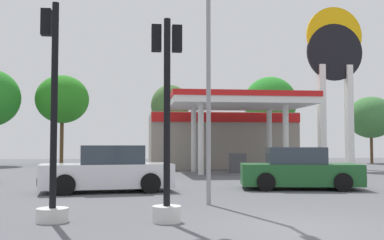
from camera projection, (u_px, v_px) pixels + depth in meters
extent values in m
plane|color=#56565B|center=(304.00, 229.00, 8.79)|extent=(90.00, 90.00, 0.00)
cube|color=gray|center=(218.00, 141.00, 33.03)|extent=(9.71, 6.56, 3.70)
cube|color=red|center=(227.00, 117.00, 29.81)|extent=(9.71, 0.12, 0.60)
cube|color=white|center=(237.00, 104.00, 26.73)|extent=(7.81, 5.76, 0.35)
cube|color=red|center=(237.00, 98.00, 26.75)|extent=(7.91, 5.86, 0.30)
cylinder|color=silver|center=(201.00, 139.00, 24.78)|extent=(0.32, 0.32, 3.78)
cylinder|color=silver|center=(286.00, 139.00, 25.33)|extent=(0.32, 0.32, 3.78)
cylinder|color=silver|center=(194.00, 140.00, 27.92)|extent=(0.32, 0.32, 3.78)
cylinder|color=silver|center=(269.00, 140.00, 28.47)|extent=(0.32, 0.32, 3.78)
cube|color=#4C4C51|center=(238.00, 163.00, 26.55)|extent=(0.90, 0.60, 1.10)
cube|color=white|center=(322.00, 117.00, 30.39)|extent=(0.40, 0.56, 6.87)
cube|color=white|center=(349.00, 117.00, 30.61)|extent=(0.40, 0.56, 6.87)
cylinder|color=black|center=(335.00, 52.00, 30.73)|extent=(3.78, 0.22, 3.78)
cylinder|color=#F2B20C|center=(334.00, 35.00, 30.81)|extent=(3.78, 0.22, 3.78)
cube|color=white|center=(334.00, 44.00, 30.82)|extent=(3.48, 0.08, 0.68)
cylinder|color=black|center=(331.00, 179.00, 17.45)|extent=(0.67, 0.33, 0.64)
cylinder|color=black|center=(343.00, 182.00, 15.74)|extent=(0.67, 0.33, 0.64)
cylinder|color=black|center=(261.00, 178.00, 17.60)|extent=(0.67, 0.33, 0.64)
cylinder|color=black|center=(266.00, 182.00, 15.89)|extent=(0.67, 0.33, 0.64)
cube|color=#1E5928|center=(300.00, 174.00, 16.68)|extent=(4.43, 2.45, 0.76)
cube|color=#2D3842|center=(295.00, 156.00, 16.73)|extent=(2.23, 1.88, 0.64)
cube|color=black|center=(358.00, 178.00, 16.56)|extent=(0.41, 1.66, 0.24)
cylinder|color=black|center=(65.00, 185.00, 14.55)|extent=(0.69, 0.32, 0.67)
cylinder|color=black|center=(66.00, 181.00, 16.29)|extent=(0.69, 0.32, 0.67)
cylinder|color=black|center=(150.00, 183.00, 15.22)|extent=(0.69, 0.32, 0.67)
cylinder|color=black|center=(143.00, 179.00, 16.96)|extent=(0.69, 0.32, 0.67)
cube|color=silver|center=(107.00, 175.00, 15.77)|extent=(4.58, 2.40, 0.79)
cube|color=#2D3842|center=(112.00, 155.00, 15.84)|extent=(2.28, 1.89, 0.67)
cube|color=black|center=(41.00, 180.00, 15.23)|extent=(0.35, 1.74, 0.25)
cylinder|color=silver|center=(167.00, 214.00, 9.55)|extent=(0.60, 0.60, 0.33)
cylinder|color=black|center=(167.00, 111.00, 9.66)|extent=(0.14, 0.14, 3.91)
cube|color=black|center=(156.00, 38.00, 9.88)|extent=(0.21, 0.20, 0.57)
sphere|color=red|center=(156.00, 31.00, 10.01)|extent=(0.15, 0.15, 0.15)
sphere|color=#D89E0C|center=(156.00, 40.00, 10.00)|extent=(0.15, 0.15, 0.15)
sphere|color=green|center=(156.00, 48.00, 9.99)|extent=(0.15, 0.15, 0.15)
cube|color=black|center=(177.00, 39.00, 9.93)|extent=(0.21, 0.20, 0.57)
sphere|color=red|center=(177.00, 32.00, 10.06)|extent=(0.15, 0.15, 0.15)
sphere|color=#D89E0C|center=(176.00, 40.00, 10.05)|extent=(0.15, 0.15, 0.15)
sphere|color=green|center=(176.00, 48.00, 10.04)|extent=(0.15, 0.15, 0.15)
cylinder|color=silver|center=(52.00, 215.00, 9.57)|extent=(0.65, 0.65, 0.29)
cylinder|color=black|center=(54.00, 104.00, 9.69)|extent=(0.14, 0.14, 4.31)
cube|color=black|center=(46.00, 22.00, 9.92)|extent=(0.21, 0.20, 0.57)
sphere|color=red|center=(47.00, 16.00, 10.05)|extent=(0.15, 0.15, 0.15)
sphere|color=#D89E0C|center=(47.00, 24.00, 10.04)|extent=(0.15, 0.15, 0.15)
sphere|color=green|center=(47.00, 32.00, 10.03)|extent=(0.15, 0.15, 0.15)
cylinder|color=brown|center=(62.00, 142.00, 37.27)|extent=(0.30, 0.30, 3.67)
ellipsoid|color=#287F1E|center=(62.00, 99.00, 37.45)|extent=(4.25, 4.25, 3.87)
cylinder|color=brown|center=(170.00, 142.00, 39.18)|extent=(0.26, 0.26, 3.71)
ellipsoid|color=#426A35|center=(170.00, 105.00, 39.34)|extent=(3.25, 3.25, 3.50)
cylinder|color=brown|center=(271.00, 143.00, 39.68)|extent=(0.39, 0.39, 3.55)
ellipsoid|color=#278829|center=(270.00, 102.00, 39.86)|extent=(4.50, 4.50, 4.40)
cylinder|color=brown|center=(372.00, 149.00, 40.02)|extent=(0.25, 0.25, 2.46)
ellipsoid|color=#3B753A|center=(371.00, 117.00, 40.17)|extent=(4.01, 4.01, 3.59)
cylinder|color=gray|center=(209.00, 92.00, 12.49)|extent=(0.12, 0.12, 6.04)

